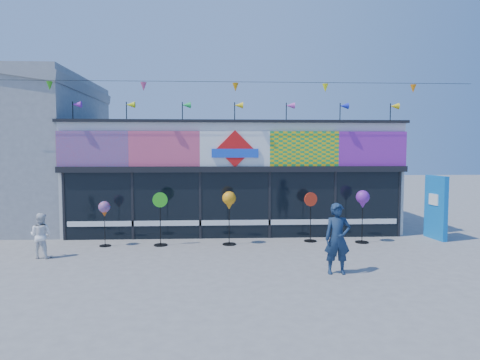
{
  "coord_description": "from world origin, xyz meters",
  "views": [
    {
      "loc": [
        -0.6,
        -11.24,
        3.05
      ],
      "look_at": [
        0.1,
        2.0,
        2.13
      ],
      "focal_mm": 32.0,
      "sensor_mm": 36.0,
      "label": 1
    }
  ],
  "objects": [
    {
      "name": "ground",
      "position": [
        0.0,
        0.0,
        0.0
      ],
      "size": [
        80.0,
        80.0,
        0.0
      ],
      "primitive_type": "plane",
      "color": "slate",
      "rests_on": "ground"
    },
    {
      "name": "kite_shop",
      "position": [
        0.0,
        5.94,
        2.05
      ],
      "size": [
        16.0,
        5.7,
        5.31
      ],
      "color": "silver",
      "rests_on": "ground"
    },
    {
      "name": "blue_sign",
      "position": [
        6.88,
        2.93,
        1.1
      ],
      "size": [
        0.29,
        1.1,
        2.18
      ],
      "rotation": [
        0.0,
        0.0,
        0.12
      ],
      "color": "blue",
      "rests_on": "ground"
    },
    {
      "name": "spinner_0",
      "position": [
        -4.19,
        2.39,
        1.15
      ],
      "size": [
        0.36,
        0.36,
        1.44
      ],
      "color": "black",
      "rests_on": "ground"
    },
    {
      "name": "spinner_1",
      "position": [
        -2.43,
        2.39,
        0.91
      ],
      "size": [
        0.48,
        0.44,
        1.71
      ],
      "color": "black",
      "rests_on": "ground"
    },
    {
      "name": "spinner_2",
      "position": [
        -0.23,
        2.4,
        1.39
      ],
      "size": [
        0.44,
        0.44,
        1.73
      ],
      "color": "black",
      "rests_on": "ground"
    },
    {
      "name": "spinner_3",
      "position": [
        2.5,
        2.75,
        0.87
      ],
      "size": [
        0.46,
        0.42,
        1.65
      ],
      "color": "black",
      "rests_on": "ground"
    },
    {
      "name": "spinner_4",
      "position": [
        4.16,
        2.47,
        1.39
      ],
      "size": [
        0.44,
        0.44,
        1.74
      ],
      "color": "black",
      "rests_on": "ground"
    },
    {
      "name": "adult_man",
      "position": [
        2.35,
        -0.99,
        0.88
      ],
      "size": [
        0.65,
        0.44,
        1.75
      ],
      "primitive_type": "imported",
      "rotation": [
        0.0,
        0.0,
        -0.04
      ],
      "color": "#162A47",
      "rests_on": "ground"
    },
    {
      "name": "child",
      "position": [
        -5.61,
        1.0,
        0.64
      ],
      "size": [
        0.67,
        0.46,
        1.28
      ],
      "primitive_type": "imported",
      "rotation": [
        0.0,
        0.0,
        2.97
      ],
      "color": "white",
      "rests_on": "ground"
    }
  ]
}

